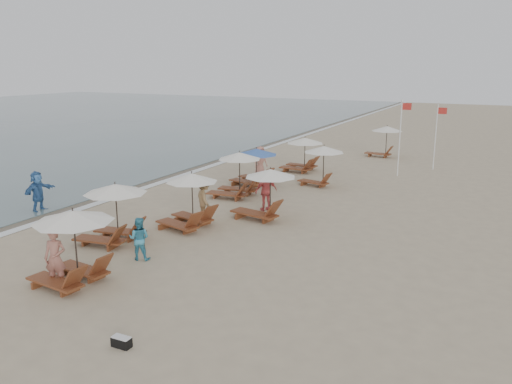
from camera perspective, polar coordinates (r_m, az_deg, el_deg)
The scene contains 21 objects.
ground at distance 17.26m, azimuth 1.67°, elevation -8.73°, with size 160.00×160.00×0.00m, color tan.
wet_sand_band at distance 31.79m, azimuth -11.29°, elevation 1.56°, with size 3.20×140.00×0.01m, color #6B5E4C.
foam_line at distance 31.02m, azimuth -9.39°, elevation 1.35°, with size 0.50×140.00×0.02m, color white.
lounger_station_0 at distance 16.88m, azimuth -19.59°, elevation -5.60°, with size 2.68×2.42×2.39m.
lounger_station_1 at distance 20.34m, azimuth -15.43°, elevation -2.28°, with size 2.69×2.34×2.31m.
lounger_station_2 at distance 21.65m, azimuth -7.51°, elevation -1.12°, with size 2.59×2.34×2.32m.
lounger_station_3 at distance 26.48m, azimuth -2.30°, elevation 1.75°, with size 2.64×2.18×2.32m.
lounger_station_4 at distance 29.17m, azimuth -0.37°, elevation 2.85°, with size 2.69×2.34×2.06m.
lounger_station_5 at distance 33.02m, azimuth 4.96°, elevation 4.13°, with size 2.65×2.32×2.13m.
inland_station_0 at distance 22.53m, azimuth 0.69°, elevation 0.10°, with size 2.89×2.24×2.22m.
inland_station_1 at distance 29.01m, azimuth 7.02°, elevation 3.52°, with size 2.56×2.24×2.22m.
inland_station_2 at distance 39.10m, azimuth 13.74°, elevation 5.82°, with size 2.61×2.24×2.22m.
beachgoer_near at distance 17.03m, azimuth -21.05°, elevation -6.74°, with size 0.66×0.43×1.82m, color #9D6355.
beachgoer_mid_a at distance 18.51m, azimuth -12.62°, elevation -4.98°, with size 0.74×0.57×1.52m, color teal.
beachgoer_mid_b at distance 22.62m, azimuth -5.67°, elevation -0.80°, with size 1.20×0.69×1.86m, color olive.
beachgoer_far_a at distance 23.99m, azimuth 1.11°, elevation 0.11°, with size 1.09×0.45×1.85m, color #D35554.
beachgoer_far_b at distance 31.34m, azimuth 0.48°, elevation 3.36°, with size 0.90×0.58×1.83m, color #B0705F.
waterline_walker at distance 25.90m, azimuth -22.70°, elevation 0.07°, with size 1.74×0.55×1.88m, color #33629B.
duffel_bag at distance 13.43m, azimuth -14.45°, elevation -15.53°, with size 0.48×0.24×0.27m.
flag_pole_near at distance 32.40m, azimuth 15.49°, elevation 6.10°, with size 0.59×0.08×4.58m.
flag_pole_far at distance 35.05m, azimuth 19.08°, elevation 6.03°, with size 0.60×0.08×4.16m.
Camera 1 is at (6.67, -14.48, 6.63)m, focal length 36.68 mm.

